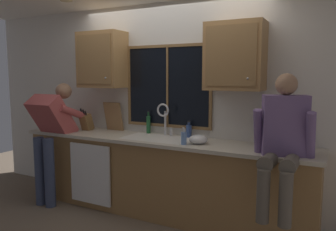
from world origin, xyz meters
TOP-DOWN VIEW (x-y plane):
  - back_wall at (0.00, 0.06)m, footprint 5.98×0.12m
  - ceiling_downlight_left at (-1.07, -0.60)m, footprint 0.14×0.14m
  - window_glass at (-0.01, -0.01)m, footprint 1.10×0.02m
  - window_frame_top at (-0.01, -0.02)m, footprint 1.17×0.02m
  - window_frame_bottom at (-0.01, -0.02)m, footprint 1.17×0.02m
  - window_frame_left at (-0.58, -0.02)m, footprint 0.03×0.02m
  - window_frame_right at (0.55, -0.02)m, footprint 0.03×0.02m
  - window_mullion_center at (-0.01, -0.02)m, footprint 0.02×0.02m
  - lower_cabinet_run at (0.00, -0.29)m, footprint 3.58×0.58m
  - countertop at (0.00, -0.31)m, footprint 3.64×0.62m
  - dishwasher_front at (-0.78, -0.61)m, footprint 0.60×0.02m
  - upper_cabinet_left at (-0.90, -0.17)m, footprint 0.62×0.36m
  - upper_cabinet_right at (0.87, -0.17)m, footprint 0.62×0.36m
  - sink at (-0.01, -0.30)m, footprint 0.80×0.46m
  - faucet at (-0.01, -0.12)m, footprint 0.18×0.09m
  - person_standing at (-1.39, -0.61)m, footprint 0.53×0.69m
  - person_sitting_on_counter at (1.45, -0.57)m, footprint 0.54×0.65m
  - knife_block at (-1.14, -0.24)m, footprint 0.12×0.18m
  - cutting_board at (-0.80, -0.09)m, footprint 0.27×0.10m
  - mixing_bowl at (0.54, -0.36)m, footprint 0.21×0.21m
  - soap_dispenser at (0.42, -0.48)m, footprint 0.06×0.07m
  - bottle_green_glass at (0.30, -0.08)m, footprint 0.07×0.07m
  - bottle_tall_clear at (-0.27, -0.06)m, footprint 0.05×0.05m

SIDE VIEW (x-z plane):
  - lower_cabinet_run at x=0.00m, z-range 0.00..0.88m
  - dishwasher_front at x=-0.78m, z-range 0.09..0.83m
  - sink at x=-0.01m, z-range 0.72..0.93m
  - countertop at x=0.00m, z-range 0.88..0.92m
  - person_standing at x=-1.39m, z-range 0.18..1.74m
  - mixing_bowl at x=0.54m, z-range 0.91..1.02m
  - soap_dispenser at x=0.42m, z-range 0.90..1.09m
  - bottle_green_glass at x=0.30m, z-range 0.90..1.10m
  - knife_block at x=-1.14m, z-range 0.87..1.19m
  - window_frame_bottom at x=-0.01m, z-range 1.01..1.05m
  - bottle_tall_clear at x=-0.27m, z-range 0.90..1.18m
  - person_sitting_on_counter at x=1.45m, z-range 0.47..1.73m
  - cutting_board at x=-0.80m, z-range 0.92..1.30m
  - faucet at x=-0.01m, z-range 0.97..1.37m
  - back_wall at x=0.00m, z-range 0.00..2.55m
  - window_glass at x=-0.01m, z-range 1.05..2.00m
  - window_frame_left at x=-0.58m, z-range 1.05..2.00m
  - window_frame_right at x=0.55m, z-range 1.05..2.00m
  - window_mullion_center at x=-0.01m, z-range 1.05..2.00m
  - upper_cabinet_left at x=-0.90m, z-range 1.50..2.22m
  - upper_cabinet_right at x=0.87m, z-range 1.50..2.22m
  - window_frame_top at x=-0.01m, z-range 2.00..2.04m
  - ceiling_downlight_left at x=-1.07m, z-range 2.54..2.55m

